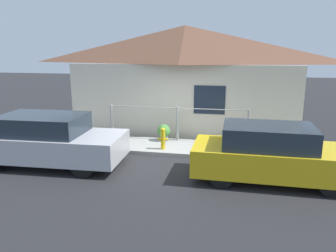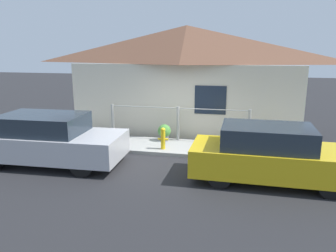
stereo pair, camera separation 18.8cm
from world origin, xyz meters
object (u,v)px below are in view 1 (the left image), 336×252
Objects in this scene: car_right at (272,154)px; fire_hydrant at (163,138)px; potted_plant_near_hydrant at (164,132)px; car_left at (48,140)px.

fire_hydrant is (-3.13, 1.70, -0.22)m from car_right.
car_right reaches higher than fire_hydrant.
car_right reaches higher than potted_plant_near_hydrant.
potted_plant_near_hydrant is (-0.18, 0.98, -0.06)m from fire_hydrant.
car_right is 3.57m from fire_hydrant.
fire_hydrant is at bearing 152.41° from car_right.
car_left reaches higher than potted_plant_near_hydrant.
car_left is at bearing -150.23° from fire_hydrant.
car_right is (6.10, 0.00, -0.02)m from car_left.
potted_plant_near_hydrant is at bearing 41.97° from car_left.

